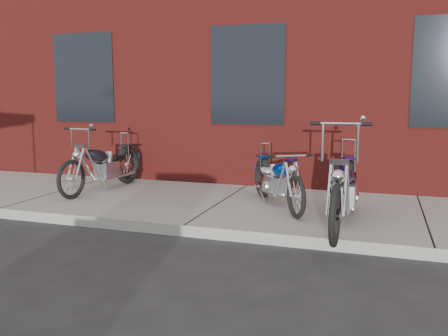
% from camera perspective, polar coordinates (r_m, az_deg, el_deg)
% --- Properties ---
extents(ground, '(120.00, 120.00, 0.00)m').
position_cam_1_polar(ground, '(6.24, -4.89, -8.23)').
color(ground, '#252526').
rests_on(ground, ground).
extents(sidewalk, '(22.00, 3.00, 0.15)m').
position_cam_1_polar(sidewalk, '(7.58, -0.38, -4.64)').
color(sidewalk, gray).
rests_on(sidewalk, ground).
extents(building_brick, '(22.00, 10.00, 8.00)m').
position_cam_1_polar(building_brick, '(13.87, 8.76, 17.48)').
color(building_brick, maroon).
rests_on(building_brick, ground).
extents(chopper_purple, '(0.59, 2.44, 1.37)m').
position_cam_1_polar(chopper_purple, '(6.25, 14.13, -2.86)').
color(chopper_purple, black).
rests_on(chopper_purple, sidewalk).
extents(chopper_blue, '(1.18, 1.82, 0.91)m').
position_cam_1_polar(chopper_blue, '(7.25, 6.40, -1.65)').
color(chopper_blue, black).
rests_on(chopper_blue, sidewalk).
extents(chopper_third, '(0.55, 2.26, 1.15)m').
position_cam_1_polar(chopper_third, '(8.73, -14.23, 0.06)').
color(chopper_third, black).
rests_on(chopper_third, sidewalk).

